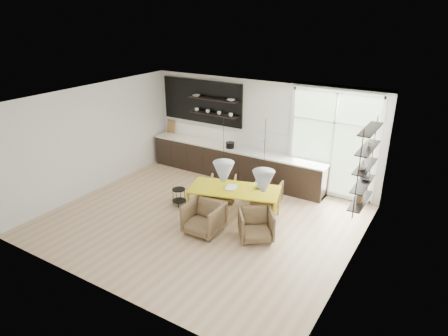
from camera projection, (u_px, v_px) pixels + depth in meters
room at (245, 154)px, 9.63m from camera, size 7.02×6.01×2.91m
kitchen_run at (233, 158)px, 11.82m from camera, size 5.54×0.69×2.75m
right_shelving at (365, 169)px, 8.27m from camera, size 0.26×1.22×1.90m
dining_table at (234, 191)px, 9.44m from camera, size 2.30×1.52×0.77m
armchair_back_left at (223, 189)px, 10.50m from camera, size 0.91×0.92×0.64m
armchair_back_right at (267, 194)px, 10.24m from camera, size 0.76×0.78×0.63m
armchair_front_left at (204, 218)px, 8.96m from camera, size 0.78×0.81×0.73m
armchair_front_right at (256, 225)px, 8.73m from camera, size 1.01×1.02×0.67m
wire_stool at (179, 195)px, 10.22m from camera, size 0.36×0.36×0.46m
table_book at (226, 187)px, 9.48m from camera, size 0.33×0.39×0.03m
table_bowl at (259, 187)px, 9.45m from camera, size 0.28×0.28×0.06m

